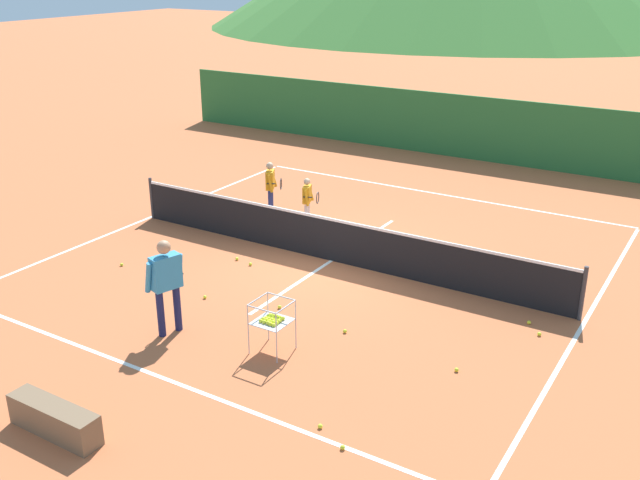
{
  "coord_description": "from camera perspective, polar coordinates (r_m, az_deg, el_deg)",
  "views": [
    {
      "loc": [
        7.28,
        -12.34,
        6.12
      ],
      "look_at": [
        0.53,
        -1.34,
        1.04
      ],
      "focal_mm": 40.45,
      "sensor_mm": 36.0,
      "label": 1
    }
  ],
  "objects": [
    {
      "name": "tennis_ball_0",
      "position": [
        13.51,
        -3.23,
        -5.31
      ],
      "size": [
        0.07,
        0.07,
        0.07
      ],
      "primitive_type": "sphere",
      "color": "yellow",
      "rests_on": "ground"
    },
    {
      "name": "ground_plane",
      "position": [
        15.58,
        0.92,
        -1.64
      ],
      "size": [
        120.0,
        120.0,
        0.0
      ],
      "primitive_type": "plane",
      "color": "#BC6038"
    },
    {
      "name": "tennis_ball_5",
      "position": [
        11.77,
        10.75,
        -10.06
      ],
      "size": [
        0.07,
        0.07,
        0.07
      ],
      "primitive_type": "sphere",
      "color": "yellow",
      "rests_on": "ground"
    },
    {
      "name": "ball_cart",
      "position": [
        11.89,
        -3.82,
        -6.32
      ],
      "size": [
        0.58,
        0.58,
        0.9
      ],
      "color": "#B7B7BC",
      "rests_on": "ground"
    },
    {
      "name": "tennis_net",
      "position": [
        15.39,
        0.93,
        0.07
      ],
      "size": [
        10.51,
        0.08,
        1.05
      ],
      "color": "#333338",
      "rests_on": "ground"
    },
    {
      "name": "student_1",
      "position": [
        17.41,
        -0.98,
        3.4
      ],
      "size": [
        0.55,
        0.49,
        1.19
      ],
      "color": "silver",
      "rests_on": "ground"
    },
    {
      "name": "tennis_ball_8",
      "position": [
        15.87,
        -15.42,
        -1.88
      ],
      "size": [
        0.07,
        0.07,
        0.07
      ],
      "primitive_type": "sphere",
      "color": "yellow",
      "rests_on": "ground"
    },
    {
      "name": "line_sideline_west",
      "position": [
        18.67,
        -13.28,
        1.76
      ],
      "size": [
        0.08,
        11.0,
        0.01
      ],
      "primitive_type": "cube",
      "color": "white",
      "rests_on": "ground"
    },
    {
      "name": "line_sideline_east",
      "position": [
        13.91,
        20.24,
        -6.04
      ],
      "size": [
        0.08,
        11.0,
        0.01
      ],
      "primitive_type": "cube",
      "color": "white",
      "rests_on": "ground"
    },
    {
      "name": "tennis_ball_10",
      "position": [
        10.35,
        0.02,
        -14.52
      ],
      "size": [
        0.07,
        0.07,
        0.07
      ],
      "primitive_type": "sphere",
      "color": "yellow",
      "rests_on": "ground"
    },
    {
      "name": "tennis_ball_9",
      "position": [
        15.69,
        -6.59,
        -1.49
      ],
      "size": [
        0.07,
        0.07,
        0.07
      ],
      "primitive_type": "sphere",
      "color": "yellow",
      "rests_on": "ground"
    },
    {
      "name": "instructor",
      "position": [
        12.52,
        -12.06,
        -2.98
      ],
      "size": [
        0.47,
        0.85,
        1.73
      ],
      "color": "#191E4C",
      "rests_on": "ground"
    },
    {
      "name": "line_service_center",
      "position": [
        15.58,
        0.92,
        -1.63
      ],
      "size": [
        0.08,
        5.94,
        0.01
      ],
      "primitive_type": "cube",
      "color": "white",
      "rests_on": "ground"
    },
    {
      "name": "courtside_bench",
      "position": [
        10.78,
        -20.26,
        -13.16
      ],
      "size": [
        1.5,
        0.36,
        0.46
      ],
      "primitive_type": "cube",
      "color": "brown",
      "rests_on": "ground"
    },
    {
      "name": "line_baseline_far",
      "position": [
        20.31,
        9.03,
        3.68
      ],
      "size": [
        10.64,
        0.08,
        0.01
      ],
      "primitive_type": "cube",
      "color": "white",
      "rests_on": "ground"
    },
    {
      "name": "tennis_ball_1",
      "position": [
        9.98,
        1.8,
        -16.07
      ],
      "size": [
        0.07,
        0.07,
        0.07
      ],
      "primitive_type": "sphere",
      "color": "yellow",
      "rests_on": "ground"
    },
    {
      "name": "tennis_ball_2",
      "position": [
        14.05,
        -9.09,
        -4.48
      ],
      "size": [
        0.07,
        0.07,
        0.07
      ],
      "primitive_type": "sphere",
      "color": "yellow",
      "rests_on": "ground"
    },
    {
      "name": "line_baseline_near",
      "position": [
        11.77,
        -12.82,
        -10.41
      ],
      "size": [
        10.64,
        0.08,
        0.01
      ],
      "primitive_type": "cube",
      "color": "white",
      "rests_on": "ground"
    },
    {
      "name": "windscreen_fence",
      "position": [
        23.7,
        13.03,
        8.51
      ],
      "size": [
        23.42,
        0.08,
        2.04
      ],
      "primitive_type": "cube",
      "color": "#286B33",
      "rests_on": "ground"
    },
    {
      "name": "tennis_ball_6",
      "position": [
        12.67,
        1.99,
        -7.22
      ],
      "size": [
        0.07,
        0.07,
        0.07
      ],
      "primitive_type": "sphere",
      "color": "yellow",
      "rests_on": "ground"
    },
    {
      "name": "student_0",
      "position": [
        18.24,
        -3.92,
        4.51
      ],
      "size": [
        0.62,
        0.55,
        1.35
      ],
      "color": "navy",
      "rests_on": "ground"
    },
    {
      "name": "tennis_ball_4",
      "position": [
        15.39,
        -5.53,
        -1.91
      ],
      "size": [
        0.07,
        0.07,
        0.07
      ],
      "primitive_type": "sphere",
      "color": "yellow",
      "rests_on": "ground"
    },
    {
      "name": "tennis_ball_7",
      "position": [
        13.48,
        16.21,
        -6.28
      ],
      "size": [
        0.07,
        0.07,
        0.07
      ],
      "primitive_type": "sphere",
      "color": "yellow",
      "rests_on": "ground"
    },
    {
      "name": "tennis_ball_3",
      "position": [
        13.14,
        16.97,
        -7.13
      ],
      "size": [
        0.07,
        0.07,
        0.07
      ],
      "primitive_type": "sphere",
      "color": "yellow",
      "rests_on": "ground"
    }
  ]
}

